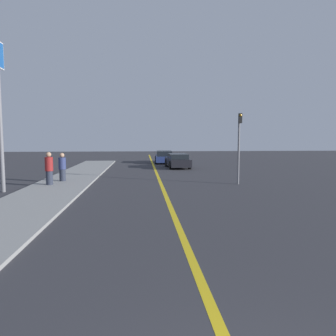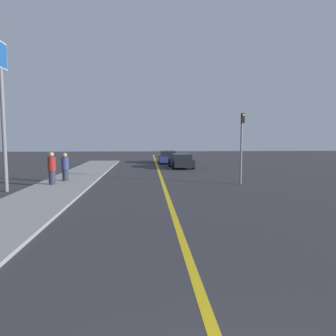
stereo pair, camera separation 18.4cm
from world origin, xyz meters
The scene contains 7 objects.
road_center_line centered at (0.00, 18.00, 0.00)m, with size 0.20×60.00×0.01m.
sidewalk_left centered at (-5.62, 17.35, 0.06)m, with size 3.19×34.69×0.11m.
car_near_right_lane centered at (2.05, 26.99, 0.62)m, with size 2.06×4.28×1.25m.
car_ahead_center centered at (1.22, 32.43, 0.62)m, with size 1.99×4.64×1.28m.
pedestrian_mid_group centered at (-6.19, 16.64, 1.00)m, with size 0.43×0.43×1.80m.
pedestrian_far_standing centered at (-5.84, 18.17, 0.94)m, with size 0.43×0.43×1.68m.
traffic_light centered at (4.46, 16.71, 2.49)m, with size 0.18×0.40×4.06m.
Camera 1 is at (-1.10, -1.69, 2.75)m, focal length 35.00 mm.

